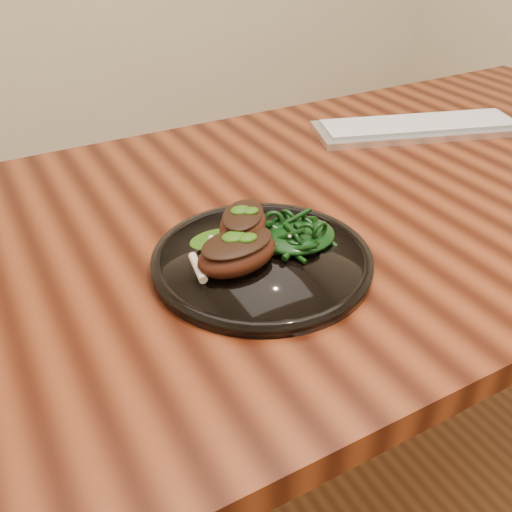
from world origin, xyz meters
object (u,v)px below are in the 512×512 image
at_px(desk, 355,232).
at_px(lamb_chop_front, 237,252).
at_px(greens_heap, 297,231).
at_px(keyboard, 418,127).
at_px(plate, 262,260).

bearing_deg(desk, lamb_chop_front, -156.73).
bearing_deg(desk, greens_heap, -150.30).
distance_m(greens_heap, keyboard, 0.52).
bearing_deg(lamb_chop_front, greens_heap, 8.84).
bearing_deg(keyboard, plate, -152.76).
xyz_separation_m(lamb_chop_front, keyboard, (0.55, 0.27, -0.03)).
relative_size(plate, lamb_chop_front, 2.36).
relative_size(desk, plate, 5.55).
bearing_deg(greens_heap, plate, -174.81).
xyz_separation_m(greens_heap, keyboard, (0.45, 0.26, -0.02)).
relative_size(desk, keyboard, 3.71).
height_order(greens_heap, keyboard, greens_heap).
bearing_deg(plate, greens_heap, 5.19).
bearing_deg(lamb_chop_front, plate, 13.65).
distance_m(desk, plate, 0.29).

